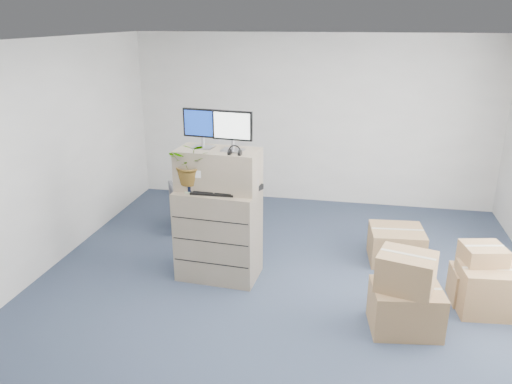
{
  "coord_description": "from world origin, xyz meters",
  "views": [
    {
      "loc": [
        0.69,
        -4.72,
        3.03
      ],
      "look_at": [
        -0.34,
        0.4,
        1.19
      ],
      "focal_mm": 35.0,
      "sensor_mm": 36.0,
      "label": 1
    }
  ],
  "objects_px": {
    "potted_plant": "(191,169)",
    "office_chair": "(198,203)",
    "filing_cabinet_lower": "(219,234)",
    "keyboard": "(214,192)",
    "water_bottle": "(223,178)",
    "monitor_left": "(202,126)",
    "monitor_right": "(232,129)"
  },
  "relations": [
    {
      "from": "potted_plant",
      "to": "office_chair",
      "type": "bearing_deg",
      "value": 106.13
    },
    {
      "from": "keyboard",
      "to": "office_chair",
      "type": "bearing_deg",
      "value": 113.99
    },
    {
      "from": "water_bottle",
      "to": "office_chair",
      "type": "xyz_separation_m",
      "value": [
        -0.76,
        1.32,
        -0.86
      ]
    },
    {
      "from": "monitor_left",
      "to": "office_chair",
      "type": "distance_m",
      "value": 2.02
    },
    {
      "from": "monitor_left",
      "to": "water_bottle",
      "type": "bearing_deg",
      "value": 2.09
    },
    {
      "from": "filing_cabinet_lower",
      "to": "monitor_right",
      "type": "bearing_deg",
      "value": 9.79
    },
    {
      "from": "water_bottle",
      "to": "potted_plant",
      "type": "xyz_separation_m",
      "value": [
        -0.33,
        -0.16,
        0.14
      ]
    },
    {
      "from": "filing_cabinet_lower",
      "to": "monitor_right",
      "type": "relative_size",
      "value": 2.38
    },
    {
      "from": "water_bottle",
      "to": "office_chair",
      "type": "bearing_deg",
      "value": 119.82
    },
    {
      "from": "water_bottle",
      "to": "potted_plant",
      "type": "relative_size",
      "value": 0.49
    },
    {
      "from": "filing_cabinet_lower",
      "to": "office_chair",
      "type": "bearing_deg",
      "value": 120.98
    },
    {
      "from": "monitor_left",
      "to": "office_chair",
      "type": "height_order",
      "value": "monitor_left"
    },
    {
      "from": "water_bottle",
      "to": "keyboard",
      "type": "bearing_deg",
      "value": -107.61
    },
    {
      "from": "keyboard",
      "to": "potted_plant",
      "type": "distance_m",
      "value": 0.37
    },
    {
      "from": "keyboard",
      "to": "water_bottle",
      "type": "xyz_separation_m",
      "value": [
        0.06,
        0.19,
        0.11
      ]
    },
    {
      "from": "potted_plant",
      "to": "office_chair",
      "type": "height_order",
      "value": "potted_plant"
    },
    {
      "from": "office_chair",
      "to": "water_bottle",
      "type": "bearing_deg",
      "value": 89.51
    },
    {
      "from": "water_bottle",
      "to": "filing_cabinet_lower",
      "type": "bearing_deg",
      "value": -120.65
    },
    {
      "from": "filing_cabinet_lower",
      "to": "office_chair",
      "type": "xyz_separation_m",
      "value": [
        -0.71,
        1.39,
        -0.17
      ]
    },
    {
      "from": "monitor_left",
      "to": "monitor_right",
      "type": "bearing_deg",
      "value": -4.72
    },
    {
      "from": "monitor_right",
      "to": "potted_plant",
      "type": "xyz_separation_m",
      "value": [
        -0.47,
        -0.1,
        -0.46
      ]
    },
    {
      "from": "monitor_left",
      "to": "office_chair",
      "type": "xyz_separation_m",
      "value": [
        -0.52,
        1.3,
        -1.46
      ]
    },
    {
      "from": "monitor_left",
      "to": "keyboard",
      "type": "relative_size",
      "value": 0.91
    },
    {
      "from": "filing_cabinet_lower",
      "to": "keyboard",
      "type": "distance_m",
      "value": 0.58
    },
    {
      "from": "potted_plant",
      "to": "monitor_right",
      "type": "bearing_deg",
      "value": 12.31
    },
    {
      "from": "potted_plant",
      "to": "water_bottle",
      "type": "bearing_deg",
      "value": 25.88
    },
    {
      "from": "water_bottle",
      "to": "monitor_left",
      "type": "bearing_deg",
      "value": 175.43
    },
    {
      "from": "filing_cabinet_lower",
      "to": "office_chair",
      "type": "relative_size",
      "value": 1.46
    },
    {
      "from": "keyboard",
      "to": "water_bottle",
      "type": "height_order",
      "value": "water_bottle"
    },
    {
      "from": "filing_cabinet_lower",
      "to": "water_bottle",
      "type": "distance_m",
      "value": 0.69
    },
    {
      "from": "filing_cabinet_lower",
      "to": "potted_plant",
      "type": "xyz_separation_m",
      "value": [
        -0.28,
        -0.08,
        0.83
      ]
    },
    {
      "from": "monitor_left",
      "to": "water_bottle",
      "type": "relative_size",
      "value": 1.81
    }
  ]
}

